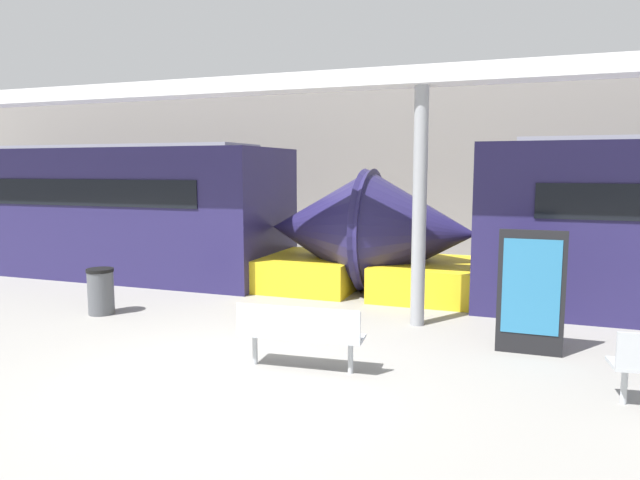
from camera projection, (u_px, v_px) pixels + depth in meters
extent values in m
plane|color=gray|center=(227.00, 378.00, 7.22)|extent=(60.00, 60.00, 0.00)
cube|color=gray|center=(406.00, 173.00, 17.33)|extent=(56.00, 0.20, 5.00)
cone|color=#231E4C|center=(419.00, 232.00, 11.84)|extent=(2.35, 2.63, 2.63)
cube|color=yellow|center=(429.00, 279.00, 11.89)|extent=(2.12, 2.46, 0.70)
cube|color=#231E4C|center=(33.00, 209.00, 15.31)|extent=(14.15, 2.90, 3.10)
cone|color=#231E4C|center=(322.00, 229.00, 12.57)|extent=(2.35, 2.63, 2.63)
cube|color=yellow|center=(312.00, 271.00, 12.76)|extent=(2.12, 2.46, 0.70)
cube|color=gray|center=(29.00, 149.00, 15.11)|extent=(12.73, 1.74, 0.10)
cube|color=#ADB2B7|center=(302.00, 335.00, 7.50)|extent=(1.68, 0.57, 0.04)
cube|color=#ADB2B7|center=(297.00, 322.00, 7.28)|extent=(1.65, 0.17, 0.40)
cylinder|color=#ADB2B7|center=(255.00, 348.00, 7.70)|extent=(0.07, 0.07, 0.44)
cylinder|color=#ADB2B7|center=(351.00, 357.00, 7.36)|extent=(0.07, 0.07, 0.44)
cylinder|color=#ADB2B7|center=(624.00, 385.00, 6.40)|extent=(0.07, 0.07, 0.44)
cylinder|color=#4C4F54|center=(101.00, 293.00, 10.34)|extent=(0.46, 0.46, 0.78)
cylinder|color=black|center=(100.00, 270.00, 10.29)|extent=(0.48, 0.48, 0.06)
cube|color=black|center=(531.00, 293.00, 8.04)|extent=(0.91, 0.06, 1.78)
cube|color=teal|center=(531.00, 287.00, 8.00)|extent=(0.77, 0.01, 1.36)
cylinder|color=gray|center=(419.00, 208.00, 9.43)|extent=(0.23, 0.23, 3.97)
cube|color=silver|center=(422.00, 76.00, 9.16)|extent=(28.00, 0.60, 0.28)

